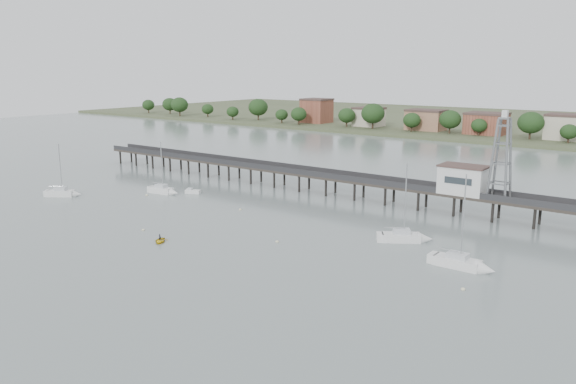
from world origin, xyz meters
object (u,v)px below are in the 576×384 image
object	(u,v)px
lattice_tower	(501,159)
pier	(345,179)
sailboat_c	(409,238)
yellow_dinghy	(160,242)
sailboat_b	(165,191)
white_tender	(193,192)
sailboat_d	(467,265)
sailboat_a	(66,193)

from	to	relation	value
lattice_tower	pier	bearing A→B (deg)	-180.00
lattice_tower	sailboat_c	bearing A→B (deg)	-108.71
pier	yellow_dinghy	bearing A→B (deg)	-98.45
sailboat_b	lattice_tower	bearing A→B (deg)	10.10
lattice_tower	sailboat_b	size ratio (longest dim) A/B	1.31
pier	white_tender	xyz separation A→B (m)	(-28.03, -17.00, -3.40)
sailboat_c	sailboat_d	bearing A→B (deg)	-63.42
pier	sailboat_b	bearing A→B (deg)	-147.31
white_tender	yellow_dinghy	world-z (taller)	yellow_dinghy
lattice_tower	yellow_dinghy	world-z (taller)	lattice_tower
yellow_dinghy	lattice_tower	bearing A→B (deg)	13.36
lattice_tower	sailboat_d	bearing A→B (deg)	-80.91
sailboat_c	sailboat_b	xyz separation A→B (m)	(-56.82, 0.16, 0.01)
white_tender	pier	bearing A→B (deg)	7.93
sailboat_a	yellow_dinghy	distance (m)	41.83
pier	white_tender	size ratio (longest dim) A/B	42.50
lattice_tower	sailboat_a	size ratio (longest dim) A/B	1.32
pier	sailboat_a	bearing A→B (deg)	-143.44
lattice_tower	white_tender	size ratio (longest dim) A/B	4.39
sailboat_c	pier	bearing A→B (deg)	106.18
sailboat_b	yellow_dinghy	xyz separation A→B (m)	(25.83, -23.64, -0.65)
yellow_dinghy	sailboat_b	bearing A→B (deg)	101.49
sailboat_d	sailboat_c	distance (m)	13.37
lattice_tower	sailboat_c	world-z (taller)	lattice_tower
sailboat_b	yellow_dinghy	distance (m)	35.02
sailboat_c	sailboat_b	world-z (taller)	sailboat_c
sailboat_b	white_tender	xyz separation A→B (m)	(4.40, 3.81, -0.26)
lattice_tower	sailboat_c	xyz separation A→B (m)	(-7.11, -20.98, -10.46)
sailboat_c	yellow_dinghy	world-z (taller)	sailboat_c
sailboat_a	white_tender	world-z (taller)	sailboat_a
lattice_tower	sailboat_b	world-z (taller)	lattice_tower
white_tender	lattice_tower	bearing A→B (deg)	-7.37
pier	sailboat_d	size ratio (longest dim) A/B	10.96
sailboat_c	yellow_dinghy	size ratio (longest dim) A/B	4.38
sailboat_a	sailboat_d	bearing A→B (deg)	-30.16
sailboat_c	sailboat_a	world-z (taller)	sailboat_c
sailboat_c	yellow_dinghy	bearing A→B (deg)	-175.99
lattice_tower	yellow_dinghy	size ratio (longest dim) A/B	5.20
pier	white_tender	world-z (taller)	pier
pier	sailboat_b	size ratio (longest dim) A/B	12.71
sailboat_d	sailboat_b	distance (m)	68.71
sailboat_b	yellow_dinghy	world-z (taller)	sailboat_b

